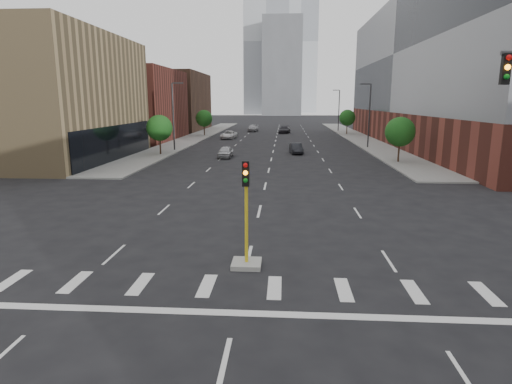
# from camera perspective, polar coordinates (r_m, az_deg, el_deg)

# --- Properties ---
(sidewalk_left_far) EXTENTS (5.00, 92.00, 0.15)m
(sidewalk_left_far) POSITION_cam_1_polar(r_m,az_deg,el_deg) (83.45, -7.69, 7.41)
(sidewalk_left_far) COLOR gray
(sidewalk_left_far) RESTS_ON ground
(sidewalk_right_far) EXTENTS (5.00, 92.00, 0.15)m
(sidewalk_right_far) POSITION_cam_1_polar(r_m,az_deg,el_deg) (82.92, 13.25, 7.17)
(sidewalk_right_far) COLOR gray
(sidewalk_right_far) RESTS_ON ground
(building_left_mid) EXTENTS (20.00, 24.00, 14.00)m
(building_left_mid) POSITION_cam_1_polar(r_m,az_deg,el_deg) (55.68, -28.15, 10.99)
(building_left_mid) COLOR #9E8459
(building_left_mid) RESTS_ON ground
(building_left_far_a) EXTENTS (20.00, 22.00, 12.00)m
(building_left_far_a) POSITION_cam_1_polar(r_m,az_deg,el_deg) (79.05, -18.07, 10.98)
(building_left_far_a) COLOR brown
(building_left_far_a) RESTS_ON ground
(building_left_far_b) EXTENTS (20.00, 24.00, 13.00)m
(building_left_far_b) POSITION_cam_1_polar(r_m,az_deg,el_deg) (103.68, -12.72, 11.66)
(building_left_far_b) COLOR brown
(building_left_far_b) RESTS_ON ground
(building_right_main) EXTENTS (24.00, 70.00, 22.00)m
(building_right_main) POSITION_cam_1_polar(r_m,az_deg,el_deg) (73.25, 27.15, 14.15)
(building_right_main) COLOR brown
(building_right_main) RESTS_ON ground
(tower_left) EXTENTS (22.00, 22.00, 70.00)m
(tower_left) POSITION_cam_1_polar(r_m,az_deg,el_deg) (229.50, 1.46, 19.13)
(tower_left) COLOR #B2B7BC
(tower_left) RESTS_ON ground
(tower_right) EXTENTS (20.00, 20.00, 80.00)m
(tower_right) POSITION_cam_1_polar(r_m,az_deg,el_deg) (269.75, 5.88, 19.09)
(tower_right) COLOR #B2B7BC
(tower_right) RESTS_ON ground
(tower_mid) EXTENTS (18.00, 18.00, 44.00)m
(tower_mid) POSITION_cam_1_polar(r_m,az_deg,el_deg) (208.11, 3.50, 16.25)
(tower_mid) COLOR slate
(tower_mid) RESTS_ON ground
(median_traffic_signal) EXTENTS (1.20, 1.20, 4.40)m
(median_traffic_signal) POSITION_cam_1_polar(r_m,az_deg,el_deg) (17.53, -1.29, -6.94)
(median_traffic_signal) COLOR #999993
(median_traffic_signal) RESTS_ON ground
(streetlight_right_a) EXTENTS (1.60, 0.22, 9.07)m
(streetlight_right_a) POSITION_cam_1_polar(r_m,az_deg,el_deg) (63.69, 14.81, 10.16)
(streetlight_right_a) COLOR #2D2D30
(streetlight_right_a) RESTS_ON ground
(streetlight_right_b) EXTENTS (1.60, 0.22, 9.07)m
(streetlight_right_b) POSITION_cam_1_polar(r_m,az_deg,el_deg) (98.28, 10.94, 10.87)
(streetlight_right_b) COLOR #2D2D30
(streetlight_right_b) RESTS_ON ground
(streetlight_left) EXTENTS (1.60, 0.22, 9.07)m
(streetlight_left) POSITION_cam_1_polar(r_m,az_deg,el_deg) (59.46, -10.90, 10.23)
(streetlight_left) COLOR #2D2D30
(streetlight_left) RESTS_ON ground
(tree_left_near) EXTENTS (3.20, 3.20, 4.85)m
(tree_left_near) POSITION_cam_1_polar(r_m,az_deg,el_deg) (54.87, -12.75, 8.33)
(tree_left_near) COLOR #382619
(tree_left_near) RESTS_ON ground
(tree_left_far) EXTENTS (3.20, 3.20, 4.85)m
(tree_left_far) POSITION_cam_1_polar(r_m,az_deg,el_deg) (84.05, -6.94, 9.73)
(tree_left_far) COLOR #382619
(tree_left_far) RESTS_ON ground
(tree_right_near) EXTENTS (3.20, 3.20, 4.85)m
(tree_right_near) POSITION_cam_1_polar(r_m,az_deg,el_deg) (49.27, 18.66, 7.61)
(tree_right_near) COLOR #382619
(tree_right_near) RESTS_ON ground
(tree_right_far) EXTENTS (3.20, 3.20, 4.85)m
(tree_right_far) POSITION_cam_1_polar(r_m,az_deg,el_deg) (88.49, 12.08, 9.66)
(tree_right_far) COLOR #382619
(tree_right_far) RESTS_ON ground
(car_near_left) EXTENTS (1.70, 4.00, 1.35)m
(car_near_left) POSITION_cam_1_polar(r_m,az_deg,el_deg) (51.66, -4.09, 5.35)
(car_near_left) COLOR #A5A6A9
(car_near_left) RESTS_ON ground
(car_mid_right) EXTENTS (1.85, 4.19, 1.34)m
(car_mid_right) POSITION_cam_1_polar(r_m,az_deg,el_deg) (55.71, 5.36, 5.81)
(car_mid_right) COLOR black
(car_mid_right) RESTS_ON ground
(car_far_left) EXTENTS (2.81, 5.22, 1.39)m
(car_far_left) POSITION_cam_1_polar(r_m,az_deg,el_deg) (77.86, -3.63, 7.62)
(car_far_left) COLOR silver
(car_far_left) RESTS_ON ground
(car_deep_right) EXTENTS (2.72, 5.32, 1.48)m
(car_deep_right) POSITION_cam_1_polar(r_m,az_deg,el_deg) (91.03, 3.82, 8.28)
(car_deep_right) COLOR black
(car_deep_right) RESTS_ON ground
(car_distant) EXTENTS (2.37, 4.93, 1.62)m
(car_distant) POSITION_cam_1_polar(r_m,az_deg,el_deg) (96.10, -0.42, 8.55)
(car_distant) COLOR #9E9DA2
(car_distant) RESTS_ON ground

